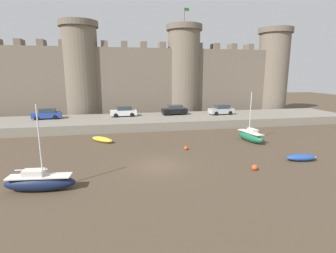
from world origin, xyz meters
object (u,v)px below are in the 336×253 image
object	(u,v)px
rowboat_near_channel_right	(301,157)
car_quay_west	(124,112)
car_quay_centre_east	(221,110)
car_quay_centre_west	(47,114)
rowboat_midflat_centre	(102,139)
sailboat_foreground_centre	(40,182)
sailboat_near_channel_left	(250,136)
mooring_buoy_mid_mud	(186,148)
car_quay_east	(175,110)
mooring_buoy_near_channel	(255,167)

from	to	relation	value
rowboat_near_channel_right	car_quay_west	distance (m)	26.78
car_quay_centre_east	car_quay_centre_west	bearing A→B (deg)	178.16
rowboat_midflat_centre	car_quay_centre_east	xyz separation A→B (m)	(19.05, 9.87, 1.71)
rowboat_midflat_centre	car_quay_centre_west	xyz separation A→B (m)	(-8.55, 10.75, 1.71)
sailboat_foreground_centre	sailboat_near_channel_left	bearing A→B (deg)	24.56
mooring_buoy_mid_mud	car_quay_west	size ratio (longest dim) A/B	0.10
sailboat_foreground_centre	car_quay_east	distance (m)	28.23
sailboat_near_channel_left	car_quay_centre_east	xyz separation A→B (m)	(1.69, 13.10, 1.35)
car_quay_centre_west	car_quay_east	world-z (taller)	same
rowboat_near_channel_right	mooring_buoy_near_channel	size ratio (longest dim) A/B	6.08
mooring_buoy_mid_mud	car_quay_east	world-z (taller)	car_quay_east
rowboat_midflat_centre	sailboat_foreground_centre	bearing A→B (deg)	-105.66
rowboat_near_channel_right	car_quay_centre_east	size ratio (longest dim) A/B	0.71
car_quay_centre_east	car_quay_centre_west	world-z (taller)	same
sailboat_foreground_centre	car_quay_centre_east	distance (m)	32.08
mooring_buoy_mid_mud	car_quay_centre_west	distance (m)	23.68
car_quay_east	rowboat_near_channel_right	bearing A→B (deg)	-71.58
mooring_buoy_mid_mud	sailboat_foreground_centre	bearing A→B (deg)	-148.47
rowboat_near_channel_right	car_quay_centre_east	world-z (taller)	car_quay_centre_east
rowboat_midflat_centre	rowboat_near_channel_right	world-z (taller)	rowboat_near_channel_right
rowboat_midflat_centre	car_quay_centre_east	size ratio (longest dim) A/B	0.71
sailboat_near_channel_left	car_quay_centre_east	distance (m)	13.28
sailboat_near_channel_left	car_quay_centre_west	distance (m)	29.48
rowboat_midflat_centre	car_quay_centre_east	distance (m)	21.53
car_quay_centre_east	mooring_buoy_mid_mud	bearing A→B (deg)	-124.05
sailboat_near_channel_left	car_quay_east	bearing A→B (deg)	112.84
mooring_buoy_near_channel	car_quay_east	distance (m)	23.33
rowboat_midflat_centre	mooring_buoy_mid_mud	bearing A→B (deg)	-29.97
car_quay_centre_west	car_quay_centre_east	bearing A→B (deg)	-1.84
mooring_buoy_mid_mud	car_quay_west	distance (m)	17.31
rowboat_near_channel_right	car_quay_centre_west	bearing A→B (deg)	141.70
rowboat_midflat_centre	mooring_buoy_mid_mud	distance (m)	10.29
car_quay_centre_east	rowboat_midflat_centre	bearing A→B (deg)	-152.62
rowboat_midflat_centre	car_quay_centre_east	world-z (taller)	car_quay_centre_east
rowboat_near_channel_right	mooring_buoy_near_channel	xyz separation A→B (m)	(-5.53, -1.40, -0.09)
sailboat_near_channel_left	mooring_buoy_mid_mud	distance (m)	8.67
sailboat_near_channel_left	car_quay_centre_west	world-z (taller)	sailboat_near_channel_left
rowboat_midflat_centre	sailboat_foreground_centre	world-z (taller)	sailboat_foreground_centre
mooring_buoy_mid_mud	car_quay_centre_west	size ratio (longest dim) A/B	0.10
mooring_buoy_mid_mud	mooring_buoy_near_channel	world-z (taller)	mooring_buoy_near_channel
sailboat_foreground_centre	car_quay_centre_west	bearing A→B (deg)	101.89
sailboat_near_channel_left	mooring_buoy_mid_mud	size ratio (longest dim) A/B	14.55
rowboat_midflat_centre	car_quay_west	xyz separation A→B (m)	(2.89, 10.98, 1.71)
car_quay_centre_east	car_quay_east	xyz separation A→B (m)	(-7.74, 1.26, 0.00)
car_quay_centre_west	car_quay_east	xyz separation A→B (m)	(19.87, 0.37, 0.00)
sailboat_near_channel_left	car_quay_east	world-z (taller)	sailboat_near_channel_left
sailboat_foreground_centre	car_quay_centre_west	distance (m)	24.12
sailboat_near_channel_left	sailboat_foreground_centre	bearing A→B (deg)	-155.44
rowboat_near_channel_right	mooring_buoy_mid_mud	distance (m)	11.12
rowboat_midflat_centre	car_quay_west	distance (m)	11.49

